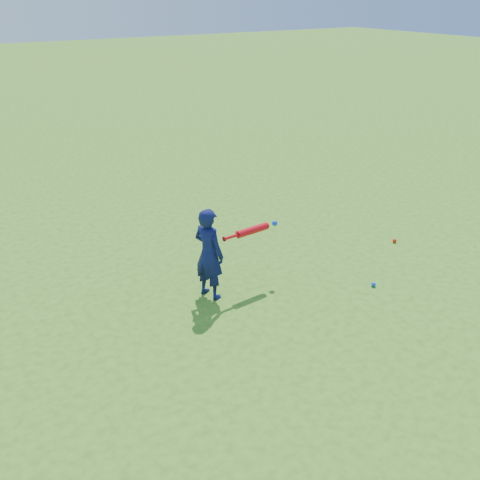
{
  "coord_description": "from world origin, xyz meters",
  "views": [
    {
      "loc": [
        -2.47,
        -4.99,
        3.72
      ],
      "look_at": [
        0.95,
        0.47,
        0.68
      ],
      "focal_mm": 40.0,
      "sensor_mm": 36.0,
      "label": 1
    }
  ],
  "objects_px": {
    "ground_ball_red": "(395,241)",
    "bat_swing": "(254,230)",
    "child": "(209,254)",
    "ground_ball_blue": "(374,284)"
  },
  "relations": [
    {
      "from": "child",
      "to": "bat_swing",
      "type": "height_order",
      "value": "child"
    },
    {
      "from": "child",
      "to": "bat_swing",
      "type": "bearing_deg",
      "value": -108.58
    },
    {
      "from": "ground_ball_red",
      "to": "bat_swing",
      "type": "relative_size",
      "value": 0.07
    },
    {
      "from": "child",
      "to": "bat_swing",
      "type": "xyz_separation_m",
      "value": [
        0.7,
        0.0,
        0.17
      ]
    },
    {
      "from": "ground_ball_blue",
      "to": "child",
      "type": "bearing_deg",
      "value": 153.88
    },
    {
      "from": "ground_ball_red",
      "to": "bat_swing",
      "type": "height_order",
      "value": "bat_swing"
    },
    {
      "from": "ground_ball_red",
      "to": "ground_ball_blue",
      "type": "distance_m",
      "value": 1.55
    },
    {
      "from": "child",
      "to": "ground_ball_blue",
      "type": "distance_m",
      "value": 2.33
    },
    {
      "from": "child",
      "to": "ground_ball_red",
      "type": "distance_m",
      "value": 3.38
    },
    {
      "from": "child",
      "to": "ground_ball_blue",
      "type": "xyz_separation_m",
      "value": [
        2.02,
        -0.99,
        -0.59
      ]
    }
  ]
}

